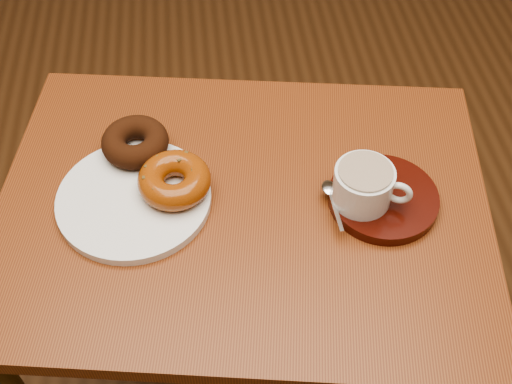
{
  "coord_description": "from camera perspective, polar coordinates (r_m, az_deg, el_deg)",
  "views": [
    {
      "loc": [
        0.13,
        -0.67,
        1.41
      ],
      "look_at": [
        0.2,
        -0.08,
        0.7
      ],
      "focal_mm": 45.0,
      "sensor_mm": 36.0,
      "label": 1
    }
  ],
  "objects": [
    {
      "name": "saucer",
      "position": [
        0.95,
        11.23,
        -0.55
      ],
      "size": [
        0.2,
        0.2,
        0.02
      ],
      "primitive_type": "cylinder",
      "rotation": [
        0.0,
        0.0,
        -0.27
      ],
      "color": "#340C07",
      "rests_on": "cafe_table"
    },
    {
      "name": "coffee_cup",
      "position": [
        0.91,
        9.6,
        0.62
      ],
      "size": [
        0.11,
        0.08,
        0.06
      ],
      "rotation": [
        0.0,
        0.0,
        -0.43
      ],
      "color": "white",
      "rests_on": "saucer"
    },
    {
      "name": "ground",
      "position": [
        1.56,
        -7.72,
        -14.79
      ],
      "size": [
        6.0,
        6.0,
        0.0
      ],
      "primitive_type": "plane",
      "color": "#52311A",
      "rests_on": "ground"
    },
    {
      "name": "teaspoon",
      "position": [
        0.93,
        6.61,
        -0.03
      ],
      "size": [
        0.02,
        0.09,
        0.01
      ],
      "rotation": [
        0.0,
        0.0,
        0.05
      ],
      "color": "silver",
      "rests_on": "saucer"
    },
    {
      "name": "donut_cinnamon",
      "position": [
        0.99,
        -10.69,
        4.4
      ],
      "size": [
        0.12,
        0.12,
        0.04
      ],
      "primitive_type": "torus",
      "rotation": [
        0.0,
        0.0,
        -0.16
      ],
      "color": "#32160A",
      "rests_on": "donut_plate"
    },
    {
      "name": "donut_plate",
      "position": [
        0.95,
        -10.78,
        -0.59
      ],
      "size": [
        0.3,
        0.3,
        0.01
      ],
      "primitive_type": "cylinder",
      "rotation": [
        0.0,
        0.0,
        -0.4
      ],
      "color": "white",
      "rests_on": "cafe_table"
    },
    {
      "name": "donut_caramel",
      "position": [
        0.93,
        -7.28,
        1.06
      ],
      "size": [
        0.13,
        0.13,
        0.04
      ],
      "rotation": [
        0.0,
        0.0,
        0.27
      ],
      "color": "#8D400F",
      "rests_on": "donut_plate"
    },
    {
      "name": "cafe_table",
      "position": [
        1.03,
        -1.11,
        -4.65
      ],
      "size": [
        0.8,
        0.65,
        0.68
      ],
      "rotation": [
        0.0,
        0.0,
        -0.16
      ],
      "color": "brown",
      "rests_on": "ground"
    }
  ]
}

